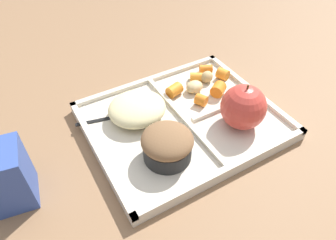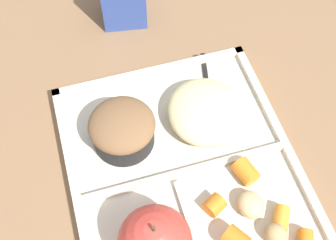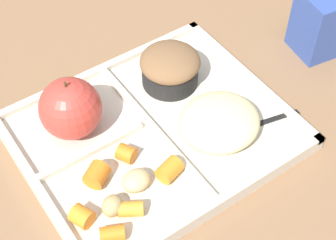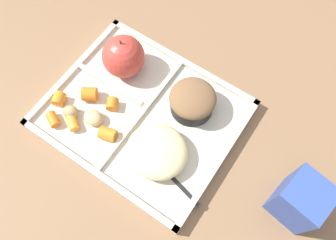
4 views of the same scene
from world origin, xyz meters
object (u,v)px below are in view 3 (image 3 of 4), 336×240
object	(u,v)px
lunch_tray	(153,133)
green_apple	(70,109)
bran_muffin	(170,67)
plastic_fork	(240,130)
milk_carton	(321,23)

from	to	relation	value
lunch_tray	green_apple	size ratio (longest dim) A/B	3.87
lunch_tray	bran_muffin	size ratio (longest dim) A/B	4.05
lunch_tray	plastic_fork	bearing A→B (deg)	-34.67
milk_carton	bran_muffin	bearing A→B (deg)	175.41
green_apple	plastic_fork	world-z (taller)	green_apple
lunch_tray	green_apple	xyz separation A→B (m)	(-0.09, 0.06, 0.05)
bran_muffin	milk_carton	bearing A→B (deg)	-13.52
bran_muffin	green_apple	bearing A→B (deg)	180.00
green_apple	plastic_fork	size ratio (longest dim) A/B	0.60
plastic_fork	green_apple	bearing A→B (deg)	144.49
milk_carton	lunch_tray	bearing A→B (deg)	-170.03
lunch_tray	bran_muffin	world-z (taller)	bran_muffin
green_apple	milk_carton	bearing A→B (deg)	-8.27
lunch_tray	bran_muffin	xyz separation A→B (m)	(0.07, 0.06, 0.04)
lunch_tray	milk_carton	size ratio (longest dim) A/B	3.43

